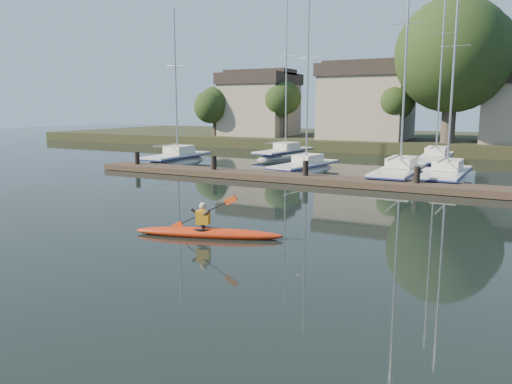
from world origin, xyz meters
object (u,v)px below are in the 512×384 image
at_px(sailboat_0, 176,166).
at_px(sailboat_6, 435,166).
at_px(kayak, 207,231).
at_px(sailboat_5, 284,159).
at_px(sailboat_2, 399,182).
at_px(sailboat_1, 304,174).
at_px(dock, 358,182).
at_px(sailboat_3, 445,185).

relative_size(sailboat_0, sailboat_6, 0.78).
xyz_separation_m(kayak, sailboat_5, (-8.52, 25.18, -0.37)).
bearing_deg(sailboat_6, sailboat_0, -156.87).
distance_m(sailboat_2, sailboat_5, 14.39).
bearing_deg(sailboat_1, kayak, -70.14).
height_order(dock, sailboat_1, sailboat_1).
relative_size(dock, sailboat_0, 2.73).
height_order(kayak, sailboat_1, sailboat_1).
distance_m(sailboat_0, sailboat_6, 19.20).
xyz_separation_m(sailboat_0, sailboat_3, (19.14, -0.70, 0.01)).
xyz_separation_m(sailboat_2, sailboat_6, (0.80, 8.92, 0.00)).
bearing_deg(sailboat_0, dock, -17.78).
relative_size(sailboat_1, sailboat_2, 0.83).
height_order(kayak, sailboat_2, sailboat_2).
distance_m(dock, sailboat_5, 16.15).
distance_m(sailboat_2, sailboat_6, 8.96).
xyz_separation_m(kayak, sailboat_0, (-13.73, 17.04, -0.40)).
xyz_separation_m(dock, sailboat_3, (3.95, 3.86, -0.40)).
bearing_deg(kayak, sailboat_2, 62.70).
height_order(sailboat_2, sailboat_6, sailboat_6).
bearing_deg(sailboat_3, sailboat_5, 149.88).
height_order(kayak, sailboat_6, sailboat_6).
distance_m(kayak, sailboat_2, 16.57).
relative_size(kayak, sailboat_2, 0.33).
bearing_deg(sailboat_1, sailboat_6, 59.18).
xyz_separation_m(kayak, sailboat_1, (-3.32, 16.81, -0.36)).
height_order(sailboat_2, sailboat_3, sailboat_2).
bearing_deg(sailboat_2, kayak, -99.65).
relative_size(sailboat_0, sailboat_2, 0.82).
relative_size(sailboat_1, sailboat_5, 0.88).
bearing_deg(sailboat_0, kayak, -52.20).
bearing_deg(sailboat_1, sailboat_2, 4.11).
xyz_separation_m(sailboat_0, sailboat_1, (10.41, -0.23, 0.03)).
bearing_deg(sailboat_2, sailboat_1, 175.63).
height_order(kayak, sailboat_5, sailboat_5).
distance_m(sailboat_0, sailboat_5, 9.66).
relative_size(sailboat_0, sailboat_3, 0.96).
distance_m(kayak, sailboat_5, 26.58).
distance_m(sailboat_3, sailboat_5, 16.49).
bearing_deg(sailboat_1, sailboat_0, -172.60).
distance_m(sailboat_3, sailboat_6, 9.08).
relative_size(sailboat_1, sailboat_3, 0.97).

